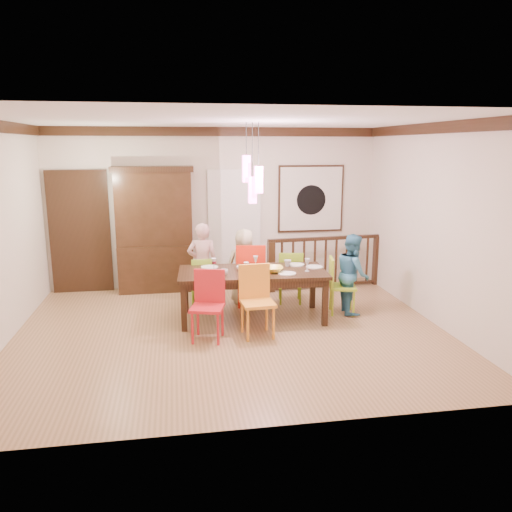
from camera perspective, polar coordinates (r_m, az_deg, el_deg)
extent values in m
plane|color=olive|center=(7.15, -2.79, -8.61)|extent=(6.00, 6.00, 0.00)
plane|color=white|center=(6.68, -3.06, 15.28)|extent=(6.00, 6.00, 0.00)
plane|color=beige|center=(9.23, -4.68, 5.45)|extent=(6.00, 0.00, 6.00)
plane|color=beige|center=(7.70, 19.90, 3.35)|extent=(0.00, 5.00, 5.00)
cube|color=black|center=(9.36, -19.43, 2.40)|extent=(1.04, 0.07, 2.24)
cube|color=silver|center=(9.29, -2.47, 3.03)|extent=(0.97, 0.05, 2.22)
cube|color=black|center=(9.50, 6.27, 6.53)|extent=(1.25, 0.04, 1.25)
cube|color=silver|center=(9.48, 6.31, 6.51)|extent=(1.18, 0.02, 1.18)
cylinder|color=black|center=(9.46, 6.33, 6.38)|extent=(0.56, 0.01, 0.56)
cube|color=#FF4CB2|center=(7.26, -1.11, 9.93)|extent=(0.11, 0.11, 0.38)
cylinder|color=black|center=(7.26, -1.12, 13.25)|extent=(0.01, 0.01, 0.46)
cube|color=#FF4CB2|center=(7.20, 0.29, 8.72)|extent=(0.11, 0.11, 0.38)
cylinder|color=black|center=(7.18, 0.29, 12.66)|extent=(0.01, 0.01, 0.61)
cube|color=#FF4CB2|center=(7.24, -0.41, 7.55)|extent=(0.11, 0.11, 0.38)
cylinder|color=black|center=(7.22, -0.42, 12.06)|extent=(0.01, 0.01, 0.76)
cube|color=black|center=(7.45, -0.40, -1.88)|extent=(2.24, 1.12, 0.05)
cube|color=black|center=(7.87, -8.21, -4.06)|extent=(0.08, 0.08, 0.70)
cube|color=black|center=(8.15, 6.22, -3.42)|extent=(0.08, 0.08, 0.70)
cube|color=black|center=(7.07, -8.05, -5.97)|extent=(0.08, 0.08, 0.70)
cube|color=black|center=(7.39, 7.96, -5.16)|extent=(0.08, 0.08, 0.70)
cube|color=black|center=(7.89, -0.89, -1.63)|extent=(1.99, 0.15, 0.10)
cube|color=black|center=(7.05, 0.16, -3.34)|extent=(1.99, 0.15, 0.10)
cube|color=#87B82A|center=(8.12, -6.13, -3.09)|extent=(0.40, 0.40, 0.04)
cube|color=#87B82A|center=(8.06, -6.17, -1.55)|extent=(0.38, 0.06, 0.41)
cylinder|color=#87B82A|center=(8.03, -7.12, -4.84)|extent=(0.03, 0.03, 0.39)
cylinder|color=#87B82A|center=(8.04, -4.94, -4.75)|extent=(0.03, 0.03, 0.39)
cylinder|color=#87B82A|center=(8.32, -7.21, -4.22)|extent=(0.03, 0.03, 0.39)
cylinder|color=#87B82A|center=(8.33, -5.11, -4.14)|extent=(0.03, 0.03, 0.39)
cube|color=red|center=(8.17, -0.65, -2.19)|extent=(0.52, 0.52, 0.04)
cube|color=red|center=(8.11, -0.65, -0.28)|extent=(0.47, 0.10, 0.51)
cylinder|color=red|center=(8.04, -1.78, -4.36)|extent=(0.04, 0.04, 0.49)
cylinder|color=red|center=(8.09, 0.89, -4.23)|extent=(0.04, 0.04, 0.49)
cylinder|color=red|center=(8.40, -2.13, -3.62)|extent=(0.04, 0.04, 0.49)
cylinder|color=red|center=(8.45, 0.44, -3.50)|extent=(0.04, 0.04, 0.49)
cube|color=#7AA51D|center=(8.35, 3.91, -2.46)|extent=(0.46, 0.46, 0.04)
cube|color=#7AA51D|center=(8.29, 3.94, -0.88)|extent=(0.40, 0.10, 0.44)
cylinder|color=#7AA51D|center=(8.22, 3.05, -4.26)|extent=(0.03, 0.03, 0.42)
cylinder|color=#7AA51D|center=(8.29, 5.23, -4.14)|extent=(0.03, 0.03, 0.42)
cylinder|color=#7AA51D|center=(8.52, 2.59, -3.65)|extent=(0.03, 0.03, 0.42)
cylinder|color=#7AA51D|center=(8.59, 4.69, -3.54)|extent=(0.03, 0.03, 0.42)
cube|color=red|center=(6.74, -5.58, -5.91)|extent=(0.52, 0.52, 0.04)
cube|color=red|center=(6.66, -5.63, -3.85)|extent=(0.42, 0.15, 0.46)
cylinder|color=red|center=(6.64, -6.93, -8.33)|extent=(0.04, 0.04, 0.44)
cylinder|color=red|center=(6.66, -3.95, -8.20)|extent=(0.04, 0.04, 0.44)
cylinder|color=red|center=(6.96, -7.06, -7.34)|extent=(0.04, 0.04, 0.44)
cylinder|color=red|center=(6.98, -4.23, -7.22)|extent=(0.04, 0.04, 0.44)
cube|color=orange|center=(6.84, 0.19, -5.41)|extent=(0.47, 0.47, 0.04)
cube|color=orange|center=(6.76, 0.19, -3.29)|extent=(0.44, 0.08, 0.48)
cylinder|color=orange|center=(6.72, -1.07, -7.90)|extent=(0.04, 0.04, 0.46)
cylinder|color=orange|center=(6.78, 1.94, -7.72)|extent=(0.04, 0.04, 0.46)
cylinder|color=orange|center=(7.06, -1.49, -6.90)|extent=(0.04, 0.04, 0.46)
cylinder|color=orange|center=(7.11, 1.37, -6.75)|extent=(0.04, 0.04, 0.46)
cube|color=#9EC123|center=(7.89, 9.85, -3.48)|extent=(0.47, 0.47, 0.04)
cube|color=#9EC123|center=(7.83, 9.91, -1.81)|extent=(0.12, 0.40, 0.44)
cylinder|color=#9EC123|center=(7.76, 9.04, -5.42)|extent=(0.03, 0.03, 0.42)
cylinder|color=#9EC123|center=(7.86, 11.29, -5.26)|extent=(0.03, 0.03, 0.42)
cylinder|color=#9EC123|center=(8.05, 8.32, -4.73)|extent=(0.03, 0.03, 0.42)
cylinder|color=#9EC123|center=(8.15, 10.50, -4.59)|extent=(0.03, 0.03, 0.42)
cube|color=black|center=(9.17, -11.32, -1.32)|extent=(1.32, 0.44, 0.85)
cube|color=black|center=(9.00, -11.61, 5.40)|extent=(1.32, 0.40, 1.32)
cube|color=black|center=(9.19, -11.56, 5.54)|extent=(1.13, 0.02, 1.13)
cube|color=black|center=(8.95, -11.80, 9.70)|extent=(1.41, 0.44, 0.10)
cube|color=black|center=(8.99, 1.60, -1.11)|extent=(0.13, 0.13, 0.92)
cube|color=black|center=(9.60, 13.86, -0.61)|extent=(0.13, 0.13, 0.92)
cube|color=black|center=(9.15, 8.02, 2.01)|extent=(2.20, 0.27, 0.06)
cube|color=black|center=(9.35, 7.85, -3.30)|extent=(2.07, 0.24, 0.05)
imported|color=beige|center=(8.21, -6.12, -0.92)|extent=(0.52, 0.36, 1.36)
imported|color=#C4BD94|center=(8.27, -1.34, -1.16)|extent=(0.62, 0.41, 1.25)
imported|color=teal|center=(7.92, 10.99, -1.99)|extent=(0.53, 0.65, 1.25)
imported|color=yellow|center=(7.37, 1.85, -1.52)|extent=(0.36, 0.36, 0.08)
imported|color=white|center=(7.46, -1.47, -1.41)|extent=(0.25, 0.25, 0.06)
imported|color=silver|center=(7.20, -3.66, -1.84)|extent=(0.12, 0.12, 0.09)
imported|color=silver|center=(7.72, 3.64, -0.82)|extent=(0.14, 0.14, 0.10)
cylinder|color=white|center=(7.67, -5.34, -1.27)|extent=(0.26, 0.26, 0.01)
cylinder|color=white|center=(7.69, -0.74, -1.17)|extent=(0.26, 0.26, 0.01)
cylinder|color=white|center=(7.81, 4.61, -0.99)|extent=(0.26, 0.26, 0.01)
cylinder|color=white|center=(7.03, -5.30, -2.54)|extent=(0.26, 0.26, 0.01)
cylinder|color=white|center=(7.27, 3.56, -2.01)|extent=(0.26, 0.26, 0.01)
cylinder|color=white|center=(7.70, 6.70, -1.24)|extent=(0.26, 0.26, 0.01)
cube|color=#D83359|center=(7.05, -0.35, -2.44)|extent=(0.18, 0.14, 0.01)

